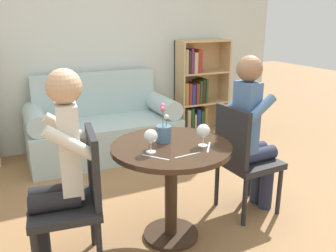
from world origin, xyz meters
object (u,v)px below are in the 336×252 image
wine_glass_left (151,137)px  flower_vase (164,131)px  chair_right (243,156)px  person_left (58,169)px  couch (103,129)px  bookshelf_right (196,92)px  wine_glass_right (203,131)px  chair_left (76,195)px  person_right (252,133)px

wine_glass_left → flower_vase: 0.22m
chair_right → person_left: 1.43m
person_left → flower_vase: person_left is taller
couch → chair_right: 1.86m
bookshelf_right → wine_glass_right: 2.48m
person_left → chair_left: bearing=85.1°
chair_left → flower_vase: 0.72m
chair_left → flower_vase: bearing=106.4°
couch → person_left: 1.99m
person_left → wine_glass_left: bearing=90.8°
couch → flower_vase: bearing=-90.6°
couch → person_right: (0.75, -1.73, 0.36)m
person_right → wine_glass_left: 0.95m
wine_glass_right → chair_left: bearing=174.4°
chair_left → chair_right: bearing=101.1°
person_left → flower_vase: (0.73, 0.09, 0.11)m
couch → wine_glass_right: couch is taller
chair_right → person_left: person_left is taller
chair_right → wine_glass_right: size_ratio=5.96×
bookshelf_right → chair_right: bearing=-109.7°
couch → flower_vase: (-0.02, -1.72, 0.48)m
person_left → couch: bearing=164.7°
chair_left → chair_right: (1.33, 0.09, 0.00)m
chair_right → wine_glass_left: size_ratio=5.87×
chair_left → person_left: person_left is taller
flower_vase → chair_left: bearing=-170.9°
chair_left → wine_glass_right: bearing=91.6°
person_left → wine_glass_right: 0.95m
person_left → wine_glass_right: (0.94, -0.10, 0.14)m
chair_left → wine_glass_right: chair_left is taller
person_right → flower_vase: 0.78m
wine_glass_right → flower_vase: size_ratio=0.56×
wine_glass_right → bookshelf_right: bearing=61.3°
couch → bookshelf_right: bearing=10.7°
bookshelf_right → person_right: 2.08m
couch → wine_glass_right: bearing=-84.4°
chair_right → person_right: bearing=-88.0°
couch → flower_vase: flower_vase is taller
chair_left → person_right: size_ratio=0.70×
bookshelf_right → wine_glass_right: bearing=-118.7°
bookshelf_right → chair_right: size_ratio=1.39×
bookshelf_right → flower_vase: 2.43m
wine_glass_left → wine_glass_right: bearing=-6.0°
chair_left → person_right: 1.43m
couch → wine_glass_left: couch is taller
chair_left → wine_glass_left: 0.59m
person_left → chair_right: bearing=100.2°
couch → flower_vase: size_ratio=6.21×
person_right → person_left: bearing=90.0°
wine_glass_right → person_right: bearing=18.0°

